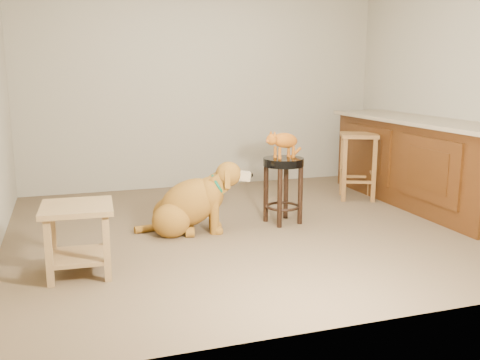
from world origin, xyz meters
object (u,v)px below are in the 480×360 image
object	(u,v)px
tabby_kitten	(283,141)
padded_stool	(283,177)
wood_stool	(358,165)
golden_retriever	(190,205)
side_table	(78,229)

from	to	relation	value
tabby_kitten	padded_stool	bearing A→B (deg)	-5.72
wood_stool	golden_retriever	bearing A→B (deg)	-162.14
padded_stool	side_table	xyz separation A→B (m)	(-1.90, -0.77, -0.11)
golden_retriever	tabby_kitten	bearing A→B (deg)	12.70
wood_stool	tabby_kitten	size ratio (longest dim) A/B	1.70
padded_stool	wood_stool	bearing A→B (deg)	28.86
side_table	padded_stool	bearing A→B (deg)	22.05
padded_stool	tabby_kitten	size ratio (longest dim) A/B	1.43
padded_stool	tabby_kitten	bearing A→B (deg)	-173.57
side_table	tabby_kitten	xyz separation A→B (m)	(1.89, 0.77, 0.45)
padded_stool	side_table	distance (m)	2.05
wood_stool	golden_retriever	world-z (taller)	wood_stool
golden_retriever	tabby_kitten	xyz separation A→B (m)	(0.90, 0.02, 0.53)
padded_stool	wood_stool	xyz separation A→B (m)	(1.19, 0.66, -0.06)
side_table	golden_retriever	bearing A→B (deg)	37.15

